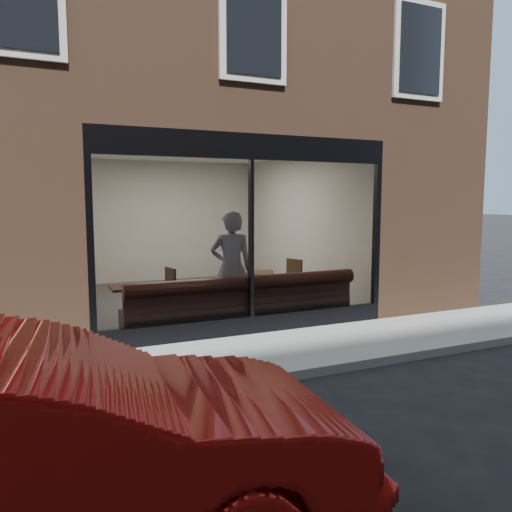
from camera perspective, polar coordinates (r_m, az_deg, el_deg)
name	(u,v)px	position (r m, az deg, el deg)	size (l,w,h in m)	color
ground	(316,374)	(6.47, 6.93, -13.22)	(120.00, 120.00, 0.00)	black
sidewalk_near	(280,351)	(7.30, 2.81, -10.83)	(40.00, 2.00, 0.01)	gray
kerb_near	(319,370)	(6.41, 7.17, -12.85)	(40.00, 0.10, 0.12)	gray
host_building_pier_left	(6,224)	(13.24, -26.67, 3.28)	(2.50, 12.00, 3.20)	brown
host_building_pier_right	(287,219)	(14.92, 3.52, 4.24)	(2.50, 12.00, 3.20)	brown
host_building_backfill	(140,218)	(16.53, -13.09, 4.30)	(5.00, 6.00, 3.20)	brown
cafe_floor	(197,300)	(10.90, -6.78, -4.99)	(6.00, 6.00, 0.00)	#2D2D30
cafe_ceiling	(195,151)	(10.74, -7.01, 11.84)	(6.00, 6.00, 0.00)	white
cafe_wall_back	(162,221)	(13.59, -10.65, 3.92)	(5.00, 5.00, 0.00)	beige
cafe_wall_left	(72,230)	(10.25, -20.33, 2.84)	(6.00, 6.00, 0.00)	beige
cafe_wall_right	(298,224)	(11.69, 4.87, 3.61)	(6.00, 6.00, 0.00)	beige
storefront_kick	(251,325)	(8.17, -0.55, -7.88)	(5.00, 0.10, 0.30)	black
storefront_header	(251,146)	(7.96, -0.57, 12.41)	(5.00, 0.10, 0.40)	black
storefront_mullion	(251,239)	(7.94, -0.56, 1.95)	(0.06, 0.10, 2.50)	black
storefront_glass	(252,239)	(7.92, -0.47, 1.93)	(4.80, 4.80, 0.00)	white
banquette	(242,315)	(8.51, -1.63, -6.78)	(4.00, 0.55, 0.45)	#341513
person	(231,268)	(8.62, -2.84, -1.42)	(0.73, 0.48, 1.99)	#8A9AB9
cafe_table_left	(128,288)	(8.46, -14.41, -3.51)	(0.57, 0.57, 0.04)	black
cafe_table_right	(256,273)	(9.79, 0.01, -1.97)	(0.69, 0.69, 0.04)	black
cafe_chair_left	(161,307)	(9.20, -10.77, -5.80)	(0.40, 0.40, 0.04)	black
cafe_chair_right	(288,294)	(10.34, 3.68, -4.35)	(0.41, 0.41, 0.04)	black
wall_poster	(74,238)	(10.31, -20.08, 1.92)	(0.02, 0.53, 0.70)	white
parked_car	(14,459)	(3.39, -25.96, -20.09)	(1.48, 4.23, 1.39)	#AA110D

